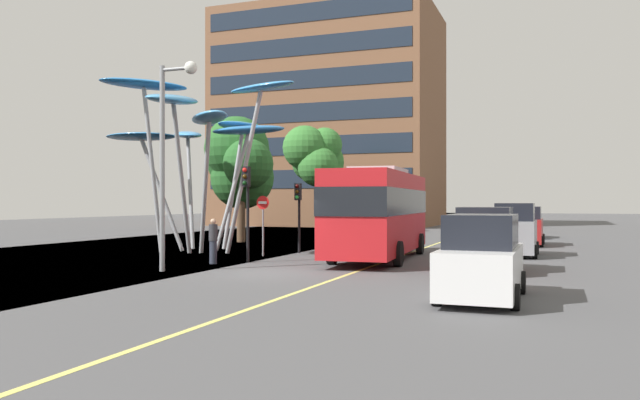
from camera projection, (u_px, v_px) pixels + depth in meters
The scene contains 18 objects.
ground at pixel (253, 273), 21.67m from camera, with size 120.00×240.00×0.10m.
red_bus at pixel (379, 210), 26.45m from camera, with size 3.28×10.17×3.84m.
leaf_sculpture at pixel (201, 124), 30.42m from camera, with size 10.93×10.02×8.44m.
traffic_light_kerb_near at pixel (247, 193), 25.02m from camera, with size 0.28×0.42×3.83m.
traffic_light_kerb_far at pixel (298, 202), 29.56m from camera, with size 0.28×0.42×3.29m.
traffic_light_island_mid at pixel (342, 199), 34.70m from camera, with size 0.28×0.42×3.57m.
traffic_light_opposite at pixel (342, 197), 36.70m from camera, with size 0.28×0.42×3.71m.
car_parked_near at pixel (482, 260), 15.55m from camera, with size 1.95×4.35×2.11m.
car_parked_mid at pixel (485, 241), 21.87m from camera, with size 2.08×4.01×2.24m.
car_parked_far at pixel (515, 231), 28.10m from camera, with size 1.95×3.97×2.36m.
car_side_street at pixel (526, 227), 34.97m from camera, with size 1.94×4.24×2.16m.
car_far_side at pixel (522, 224), 42.04m from camera, with size 1.91×4.34×2.05m.
street_lamp at pixel (170, 138), 21.73m from camera, with size 1.46×0.44×7.23m.
tree_pavement_near at pixel (240, 162), 38.28m from camera, with size 5.18×5.41×7.64m.
tree_pavement_far at pixel (315, 158), 49.40m from camera, with size 4.42×5.70×8.35m.
pedestrian at pixel (213, 241), 24.50m from camera, with size 0.34×0.34×1.76m.
no_entry_sign at pixel (263, 216), 27.97m from camera, with size 0.60×0.12×2.69m.
backdrop_building at pixel (331, 120), 66.53m from camera, with size 21.99×14.49×22.23m.
Camera 1 is at (9.16, -19.47, 2.42)m, focal length 35.26 mm.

